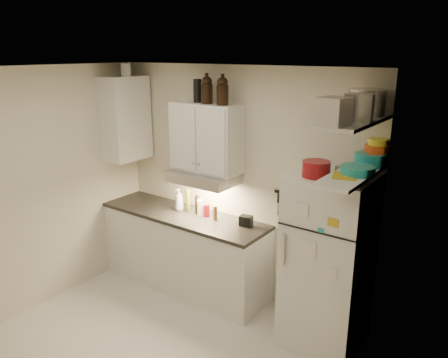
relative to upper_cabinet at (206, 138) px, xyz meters
The scene contains 36 objects.
floor 2.29m from the upper_cabinet, 77.33° to the right, with size 3.20×3.00×0.02m, color silver.
ceiling 1.58m from the upper_cabinet, 77.33° to the right, with size 3.20×3.00×0.02m, color white.
back_wall 0.63m from the upper_cabinet, 30.26° to the left, with size 3.20×0.02×2.60m, color beige.
left_wall 1.94m from the upper_cabinet, 134.46° to the right, with size 0.02×3.00×2.60m, color beige.
right_wall 2.39m from the upper_cabinet, 34.95° to the right, with size 0.02×3.00×2.60m, color beige.
base_cabinet 1.41m from the upper_cabinet, 151.63° to the right, with size 2.10×0.60×0.88m, color silver.
countertop 0.97m from the upper_cabinet, 151.63° to the right, with size 2.10×0.62×0.04m, color black.
upper_cabinet is the anchor object (origin of this frame).
side_cabinet 1.15m from the upper_cabinet, behind, with size 0.33×0.55×1.00m, color silver.
range_hood 0.44m from the upper_cabinet, 90.00° to the right, with size 0.76×0.46×0.12m, color silver.
fridge 1.84m from the upper_cabinet, ahead, with size 0.70×0.68×1.70m, color silver.
shelf_hi 1.82m from the upper_cabinet, 10.05° to the right, with size 0.30×0.95×0.03m, color silver.
shelf_lo 1.78m from the upper_cabinet, 10.05° to the right, with size 0.30×0.95×0.03m, color silver.
knife_strip 1.13m from the upper_cabinet, ahead, with size 0.42×0.02×0.03m, color black.
dutch_oven 1.48m from the upper_cabinet, 12.89° to the right, with size 0.24×0.24×0.14m, color maroon.
book_stack 1.78m from the upper_cabinet, 13.88° to the right, with size 0.19×0.23×0.08m, color gold.
spice_jar 1.59m from the upper_cabinet, ahead, with size 0.06×0.06×0.10m, color silver.
stock_pot 1.80m from the upper_cabinet, ahead, with size 0.31×0.31×0.22m, color silver.
tin_a 1.89m from the upper_cabinet, 11.94° to the right, with size 0.21×0.19×0.21m, color #AAAAAD.
tin_b 1.90m from the upper_cabinet, 21.95° to the right, with size 0.20×0.20×0.20m, color #AAAAAD.
bowl_teal 1.78m from the upper_cabinet, ahead, with size 0.28×0.28×0.11m, color teal.
bowl_orange 1.82m from the upper_cabinet, ahead, with size 0.22×0.22×0.07m, color #C94112.
bowl_yellow 1.83m from the upper_cabinet, ahead, with size 0.17×0.17×0.06m, color gold.
plates 1.82m from the upper_cabinet, ahead, with size 0.27×0.27×0.07m, color teal.
growler_a 0.53m from the upper_cabinet, 43.34° to the right, with size 0.12×0.12×0.29m, color black, non-canonical shape.
growler_b 0.58m from the upper_cabinet, 10.81° to the right, with size 0.12×0.12×0.29m, color black, non-canonical shape.
thermos_a 0.51m from the upper_cabinet, behind, with size 0.09×0.09×0.25m, color black.
thermos_b 0.51m from the upper_cabinet, 166.65° to the left, with size 0.07×0.07×0.21m, color black.
side_jar 1.28m from the upper_cabinet, behind, with size 0.11×0.11×0.15m, color silver.
soap_bottle 0.85m from the upper_cabinet, 169.84° to the right, with size 0.11×0.11×0.29m, color silver.
pepper_mill 0.84m from the upper_cabinet, 22.48° to the right, with size 0.05×0.05×0.16m, color brown.
oil_bottle 0.81m from the upper_cabinet, behind, with size 0.05×0.05×0.27m, color #5C6118.
vinegar_bottle 0.80m from the upper_cabinet, 164.26° to the right, with size 0.05×0.05×0.23m, color black.
clear_bottle 0.82m from the upper_cabinet, 130.59° to the right, with size 0.06×0.06×0.19m, color silver.
red_jar 0.83m from the upper_cabinet, 63.28° to the right, with size 0.07×0.07×0.15m, color maroon.
caddy 1.01m from the upper_cabinet, ahead, with size 0.13×0.10×0.11m, color black.
Camera 1 is at (2.61, -2.37, 2.74)m, focal length 35.00 mm.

